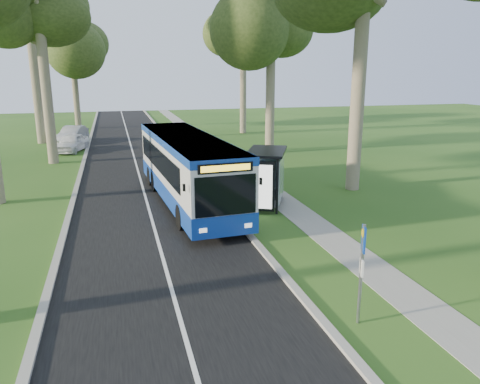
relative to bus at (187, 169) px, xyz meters
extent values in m
plane|color=#285119|center=(1.55, -5.59, -1.68)|extent=(120.00, 120.00, 0.00)
cube|color=black|center=(-1.95, 4.41, -1.67)|extent=(7.00, 100.00, 0.02)
cube|color=#9E9B93|center=(1.55, 4.41, -1.62)|extent=(0.25, 100.00, 0.12)
cube|color=#9E9B93|center=(-5.45, 4.41, -1.62)|extent=(0.25, 100.00, 0.12)
cube|color=white|center=(-1.95, 4.41, -1.66)|extent=(0.12, 100.00, 0.00)
cube|color=gray|center=(4.55, 4.41, -1.67)|extent=(1.50, 100.00, 0.02)
cube|color=silver|center=(0.00, 0.01, 0.12)|extent=(3.39, 12.34, 2.90)
cube|color=#103699|center=(0.00, 0.01, -0.92)|extent=(3.42, 12.37, 0.81)
cube|color=#103699|center=(0.00, 0.01, 1.40)|extent=(3.42, 12.37, 0.33)
cube|color=black|center=(0.00, -6.10, 0.25)|extent=(2.28, 0.21, 1.47)
cube|color=yellow|center=(0.00, -6.14, 1.26)|extent=(1.83, 0.15, 0.22)
cube|color=black|center=(0.00, -6.03, -1.18)|extent=(2.44, 0.29, 0.30)
cylinder|color=black|center=(-1.15, -3.75, -1.16)|extent=(0.36, 1.07, 1.06)
cylinder|color=black|center=(1.15, -3.75, -1.16)|extent=(0.36, 1.07, 1.06)
cylinder|color=black|center=(-1.15, 3.57, -1.16)|extent=(0.36, 1.07, 1.06)
cylinder|color=black|center=(1.15, 3.57, -1.16)|extent=(0.36, 1.07, 1.06)
cylinder|color=gray|center=(2.44, -12.20, -0.35)|extent=(0.09, 0.09, 2.66)
cube|color=#0D3499|center=(2.44, -12.20, 0.60)|extent=(0.16, 0.37, 0.66)
cylinder|color=yellow|center=(2.40, -12.20, 0.76)|extent=(0.09, 0.23, 0.23)
cube|color=white|center=(2.44, -12.20, -0.14)|extent=(0.15, 0.32, 0.43)
cube|color=black|center=(4.16, -2.66, -0.41)|extent=(0.14, 0.14, 2.55)
cube|color=black|center=(4.16, -0.05, -0.41)|extent=(0.14, 0.14, 2.55)
cube|color=black|center=(3.53, -1.35, 0.93)|extent=(2.82, 3.53, 0.12)
cube|color=silver|center=(4.24, -1.35, -0.31)|extent=(1.12, 2.38, 2.04)
cube|color=black|center=(3.53, -2.78, -0.41)|extent=(1.04, 0.59, 2.24)
cube|color=white|center=(3.53, -2.86, -0.41)|extent=(0.80, 0.38, 1.99)
cube|color=black|center=(3.83, -1.05, -1.23)|extent=(1.12, 1.83, 0.06)
cylinder|color=black|center=(2.67, -0.86, -1.27)|extent=(0.46, 0.46, 0.83)
cylinder|color=black|center=(2.67, -0.86, -0.84)|extent=(0.50, 0.50, 0.05)
imported|color=white|center=(-6.55, 17.03, -0.98)|extent=(2.80, 4.44, 1.41)
imported|color=#A8AAAF|center=(-6.80, 21.89, -0.95)|extent=(2.62, 4.68, 1.46)
cylinder|color=#7A6B56|center=(-7.45, 12.41, 3.84)|extent=(0.68, 0.68, 11.05)
cylinder|color=#7A6B56|center=(-9.45, 22.41, 4.98)|extent=(0.74, 0.74, 13.33)
cylinder|color=#7A6B56|center=(-6.95, 32.41, 3.41)|extent=(0.65, 0.65, 10.19)
ellipsoid|color=#2F4219|center=(-6.95, 32.41, 8.80)|extent=(5.20, 5.20, 6.99)
cylinder|color=#7A6B56|center=(9.05, 0.41, 4.61)|extent=(0.72, 0.72, 12.58)
cylinder|color=#7A6B56|center=(8.35, 12.41, 4.04)|extent=(0.69, 0.69, 11.46)
cylinder|color=#7A6B56|center=(9.55, 24.41, 3.25)|extent=(0.64, 0.64, 9.86)
ellipsoid|color=#2F4219|center=(9.55, 24.41, 8.46)|extent=(5.20, 5.20, 6.76)
camera|label=1|loc=(-3.30, -21.80, 4.62)|focal=35.00mm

